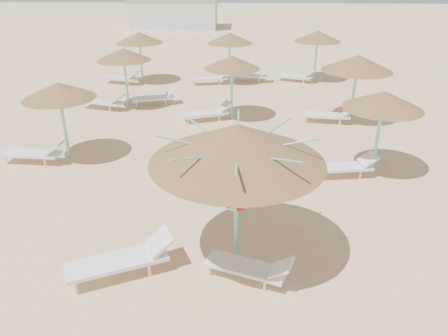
{
  "coord_description": "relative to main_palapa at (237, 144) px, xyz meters",
  "views": [
    {
      "loc": [
        0.56,
        -8.46,
        6.25
      ],
      "look_at": [
        0.13,
        1.7,
        1.3
      ],
      "focal_mm": 35.0,
      "sensor_mm": 36.0,
      "label": 1
    }
  ],
  "objects": [
    {
      "name": "service_hut",
      "position": [
        -6.49,
        35.35,
        -1.2
      ],
      "size": [
        8.4,
        4.4,
        3.25
      ],
      "color": "silver",
      "rests_on": "ground"
    },
    {
      "name": "main_palapa",
      "position": [
        0.0,
        0.0,
        0.0
      ],
      "size": [
        3.64,
        3.64,
        3.26
      ],
      "color": "#7DD9C1",
      "rests_on": "ground"
    },
    {
      "name": "lounger_main_b",
      "position": [
        0.33,
        -0.72,
        -2.52
      ],
      "size": [
        1.95,
        1.16,
        0.68
      ],
      "rotation": [
        0.0,
        0.0,
        -0.35
      ],
      "color": "white",
      "rests_on": "ground"
    },
    {
      "name": "lounger_main_a",
      "position": [
        -2.4,
        -0.63,
        -2.44
      ],
      "size": [
        2.38,
        1.59,
        0.84
      ],
      "rotation": [
        0.0,
        0.0,
        0.43
      ],
      "color": "white",
      "rests_on": "ground"
    },
    {
      "name": "ground",
      "position": [
        -0.49,
        0.35,
        -2.84
      ],
      "size": [
        120.0,
        120.0,
        0.0
      ],
      "primitive_type": "plane",
      "color": "#DFBE88",
      "rests_on": "ground"
    },
    {
      "name": "palapa_field",
      "position": [
        -0.11,
        11.0,
        -0.55
      ],
      "size": [
        13.97,
        13.98,
        2.71
      ],
      "color": "#7DD9C1",
      "rests_on": "ground"
    }
  ]
}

